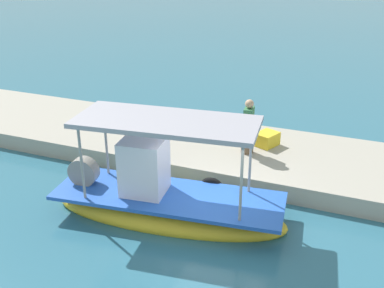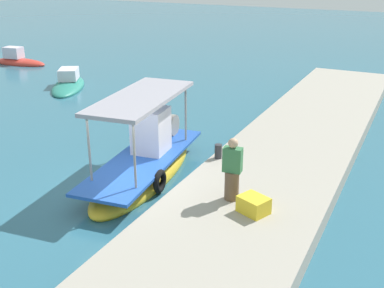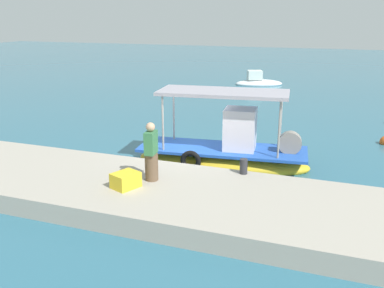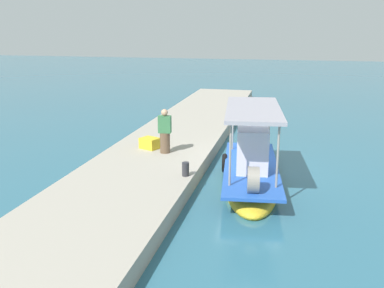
# 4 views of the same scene
# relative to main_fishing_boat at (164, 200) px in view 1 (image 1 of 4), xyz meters

# --- Properties ---
(ground_plane) EXTENTS (120.00, 120.00, 0.00)m
(ground_plane) POSITION_rel_main_fishing_boat_xyz_m (-1.37, -0.09, -0.48)
(ground_plane) COLOR #2E657A
(dock_quay) EXTENTS (36.00, 4.21, 0.57)m
(dock_quay) POSITION_rel_main_fishing_boat_xyz_m (-1.37, -3.92, -0.20)
(dock_quay) COLOR #A59D8F
(dock_quay) RESTS_ON ground_plane
(main_fishing_boat) EXTENTS (6.48, 2.62, 3.10)m
(main_fishing_boat) POSITION_rel_main_fishing_boat_xyz_m (0.00, 0.00, 0.00)
(main_fishing_boat) COLOR gold
(main_fishing_boat) RESTS_ON ground_plane
(fisherman_near_bollard) EXTENTS (0.43, 0.53, 1.77)m
(fisherman_near_bollard) POSITION_rel_main_fishing_boat_xyz_m (-1.25, -3.54, 0.88)
(fisherman_near_bollard) COLOR brown
(fisherman_near_bollard) RESTS_ON dock_quay
(mooring_bollard) EXTENTS (0.24, 0.24, 0.47)m
(mooring_bollard) POSITION_rel_main_fishing_boat_xyz_m (1.19, -2.08, 0.32)
(mooring_bollard) COLOR #2D2D33
(mooring_bollard) RESTS_ON dock_quay
(cargo_crate) EXTENTS (0.81, 0.89, 0.44)m
(cargo_crate) POSITION_rel_main_fishing_boat_xyz_m (-1.70, -4.34, 0.30)
(cargo_crate) COLOR yellow
(cargo_crate) RESTS_ON dock_quay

